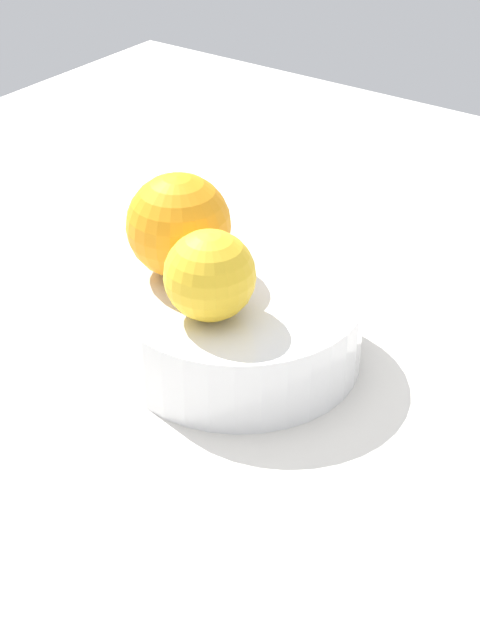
# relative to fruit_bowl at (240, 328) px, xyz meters

# --- Properties ---
(ground_plane) EXTENTS (1.10, 1.10, 0.02)m
(ground_plane) POSITION_rel_fruit_bowl_xyz_m (0.00, 0.00, -0.04)
(ground_plane) COLOR silver
(fruit_bowl) EXTENTS (0.17, 0.17, 0.06)m
(fruit_bowl) POSITION_rel_fruit_bowl_xyz_m (0.00, 0.00, 0.00)
(fruit_bowl) COLOR white
(fruit_bowl) RESTS_ON ground_plane
(orange_in_bowl_0) EXTENTS (0.06, 0.06, 0.06)m
(orange_in_bowl_0) POSITION_rel_fruit_bowl_xyz_m (0.03, -0.00, 0.06)
(orange_in_bowl_0) COLOR yellow
(orange_in_bowl_0) RESTS_ON fruit_bowl
(orange_in_bowl_1) EXTENTS (0.08, 0.08, 0.08)m
(orange_in_bowl_1) POSITION_rel_fruit_bowl_xyz_m (-0.00, -0.05, 0.07)
(orange_in_bowl_1) COLOR orange
(orange_in_bowl_1) RESTS_ON fruit_bowl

